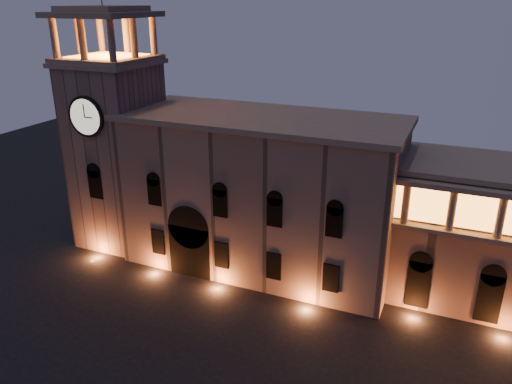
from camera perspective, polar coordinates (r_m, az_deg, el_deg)
government_building at (r=55.89m, az=0.44°, el=-0.13°), size 30.80×12.80×17.60m
clock_tower at (r=63.01m, az=-15.62°, el=5.14°), size 9.80×9.80×32.40m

